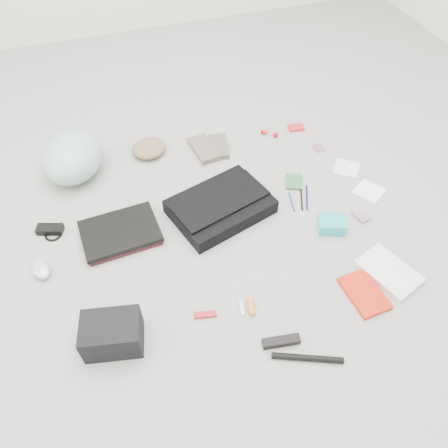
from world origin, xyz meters
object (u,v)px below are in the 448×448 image
object	(u,v)px
messenger_bag	(220,207)
camera_bag	(112,334)
accordion_wallet	(332,224)
book_red	(364,293)
bike_helmet	(73,157)
laptop	(120,231)

from	to	relation	value
messenger_bag	camera_bag	world-z (taller)	camera_bag
accordion_wallet	book_red	bearing A→B (deg)	-75.32
messenger_bag	camera_bag	xyz separation A→B (m)	(-0.55, -0.48, 0.03)
bike_helmet	book_red	size ratio (longest dim) A/B	1.76
bike_helmet	book_red	world-z (taller)	bike_helmet
camera_bag	bike_helmet	bearing A→B (deg)	103.80
laptop	book_red	distance (m)	1.02
camera_bag	accordion_wallet	world-z (taller)	camera_bag
bike_helmet	laptop	bearing A→B (deg)	-50.44
laptop	bike_helmet	distance (m)	0.49
laptop	book_red	xyz separation A→B (m)	(0.83, -0.59, -0.02)
accordion_wallet	bike_helmet	bearing A→B (deg)	165.22
messenger_bag	book_red	bearing A→B (deg)	-73.12
book_red	laptop	bearing A→B (deg)	141.38
messenger_bag	laptop	distance (m)	0.45
laptop	accordion_wallet	xyz separation A→B (m)	(0.87, -0.25, -0.00)
book_red	accordion_wallet	bearing A→B (deg)	80.59
messenger_bag	laptop	world-z (taller)	messenger_bag
laptop	camera_bag	world-z (taller)	camera_bag
messenger_bag	book_red	distance (m)	0.70
bike_helmet	camera_bag	world-z (taller)	bike_helmet
book_red	messenger_bag	bearing A→B (deg)	119.98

